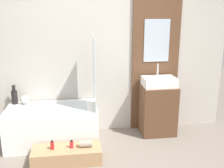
{
  "coord_description": "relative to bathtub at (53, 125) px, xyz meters",
  "views": [
    {
      "loc": [
        -0.32,
        -2.45,
        1.88
      ],
      "look_at": [
        0.13,
        0.72,
        1.01
      ],
      "focal_mm": 42.0,
      "sensor_mm": 36.0,
      "label": 1
    }
  ],
  "objects": [
    {
      "name": "wall_tiled_back",
      "position": [
        0.69,
        0.38,
        1.02
      ],
      "size": [
        4.2,
        0.06,
        2.6
      ],
      "primitive_type": "cube",
      "color": "#B7B2A8",
      "rests_on": "ground_plane"
    },
    {
      "name": "wall_wood_accent",
      "position": [
        1.63,
        0.33,
        1.03
      ],
      "size": [
        0.76,
        0.04,
        2.6
      ],
      "color": "brown",
      "rests_on": "ground_plane"
    },
    {
      "name": "bathtub",
      "position": [
        0.0,
        0.0,
        0.0
      ],
      "size": [
        1.3,
        0.67,
        0.56
      ],
      "color": "white",
      "rests_on": "ground_plane"
    },
    {
      "name": "glass_shower_screen",
      "position": [
        0.62,
        -0.08,
        0.79
      ],
      "size": [
        0.01,
        0.47,
        1.02
      ],
      "primitive_type": "cube",
      "color": "silver",
      "rests_on": "bathtub"
    },
    {
      "name": "wooden_step_bench",
      "position": [
        0.21,
        -0.56,
        -0.18
      ],
      "size": [
        0.89,
        0.35,
        0.19
      ],
      "primitive_type": "cube",
      "color": "#A87F56",
      "rests_on": "ground_plane"
    },
    {
      "name": "vanity_cabinet",
      "position": [
        1.63,
        0.11,
        0.11
      ],
      "size": [
        0.53,
        0.42,
        0.78
      ],
      "primitive_type": "cube",
      "color": "brown",
      "rests_on": "ground_plane"
    },
    {
      "name": "sink",
      "position": [
        1.63,
        0.11,
        0.57
      ],
      "size": [
        0.5,
        0.35,
        0.33
      ],
      "color": "white",
      "rests_on": "vanity_cabinet"
    },
    {
      "name": "vase_tall_dark",
      "position": [
        -0.55,
        0.24,
        0.39
      ],
      "size": [
        0.09,
        0.09,
        0.29
      ],
      "color": "black",
      "rests_on": "bathtub"
    },
    {
      "name": "vase_round_light",
      "position": [
        -0.4,
        0.22,
        0.34
      ],
      "size": [
        0.13,
        0.13,
        0.13
      ],
      "primitive_type": "sphere",
      "color": "silver",
      "rests_on": "bathtub"
    },
    {
      "name": "bottle_soap_primary",
      "position": [
        0.03,
        -0.56,
        -0.03
      ],
      "size": [
        0.05,
        0.05,
        0.12
      ],
      "color": "red",
      "rests_on": "wooden_step_bench"
    },
    {
      "name": "bottle_soap_secondary",
      "position": [
        0.28,
        -0.56,
        -0.04
      ],
      "size": [
        0.05,
        0.05,
        0.11
      ],
      "color": "red",
      "rests_on": "wooden_step_bench"
    },
    {
      "name": "towel_roll",
      "position": [
        0.46,
        -0.56,
        -0.04
      ],
      "size": [
        0.16,
        0.09,
        0.09
      ],
      "primitive_type": "cylinder",
      "rotation": [
        0.0,
        1.57,
        0.0
      ],
      "color": "gray",
      "rests_on": "wooden_step_bench"
    }
  ]
}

